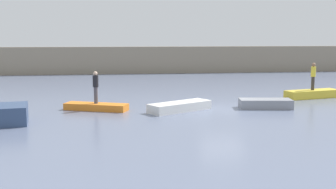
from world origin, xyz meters
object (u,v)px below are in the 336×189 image
(rowboat_grey, at_px, (265,104))
(person_dark_shirt, at_px, (96,86))
(rowboat_white, at_px, (180,107))
(rowboat_orange, at_px, (96,107))
(person_yellow_shirt, at_px, (313,75))
(rowboat_yellow, at_px, (312,94))

(rowboat_grey, xyz_separation_m, person_dark_shirt, (-9.72, 0.74, 1.13))
(rowboat_white, relative_size, person_dark_shirt, 2.06)
(rowboat_orange, bearing_deg, person_yellow_shirt, 32.76)
(rowboat_grey, bearing_deg, rowboat_orange, -176.00)
(rowboat_orange, relative_size, rowboat_white, 0.96)
(person_dark_shirt, relative_size, person_yellow_shirt, 0.99)
(rowboat_orange, xyz_separation_m, rowboat_yellow, (14.35, 2.73, 0.08))
(rowboat_yellow, distance_m, person_dark_shirt, 14.65)
(rowboat_grey, height_order, rowboat_yellow, rowboat_yellow)
(rowboat_grey, distance_m, rowboat_yellow, 5.79)
(rowboat_grey, relative_size, rowboat_yellow, 0.77)
(rowboat_white, relative_size, person_yellow_shirt, 2.04)
(rowboat_yellow, distance_m, person_yellow_shirt, 1.31)
(person_yellow_shirt, bearing_deg, rowboat_grey, -143.17)
(rowboat_yellow, bearing_deg, person_yellow_shirt, -13.13)
(rowboat_orange, xyz_separation_m, person_yellow_shirt, (14.35, 2.73, 1.39))
(rowboat_orange, relative_size, person_yellow_shirt, 1.95)
(rowboat_white, height_order, person_dark_shirt, person_dark_shirt)
(rowboat_white, bearing_deg, person_yellow_shirt, -9.55)
(rowboat_yellow, bearing_deg, rowboat_grey, -156.30)
(rowboat_orange, distance_m, rowboat_yellow, 14.61)
(person_yellow_shirt, bearing_deg, rowboat_orange, -169.23)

